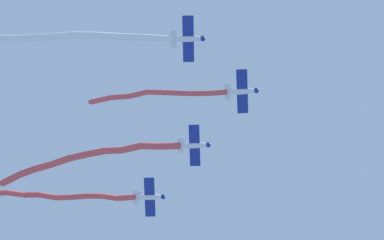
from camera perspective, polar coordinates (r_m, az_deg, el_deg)
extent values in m
ellipsoid|color=silver|center=(89.99, 4.11, 2.40)|extent=(4.19, 2.43, 0.86)
sphere|color=navy|center=(90.12, 5.38, 2.46)|extent=(0.96, 0.96, 0.73)
ellipsoid|color=#1E2847|center=(90.32, 4.43, 2.48)|extent=(1.19, 0.94, 0.46)
cube|color=navy|center=(89.89, 4.21, 2.38)|extent=(3.70, 6.17, 0.11)
cube|color=silver|center=(89.99, 2.99, 2.36)|extent=(1.67, 2.51, 0.10)
cube|color=navy|center=(90.41, 3.03, 2.46)|extent=(0.92, 0.48, 1.18)
cylinder|color=#DB4C4C|center=(89.88, 2.02, 2.28)|extent=(2.49, 1.62, 0.79)
cylinder|color=#DB4C4C|center=(90.07, 0.54, 2.22)|extent=(2.44, 1.53, 1.05)
cylinder|color=#DB4C4C|center=(90.40, -1.07, 2.25)|extent=(2.99, 1.61, 1.04)
cylinder|color=#DB4C4C|center=(90.92, -2.86, 2.32)|extent=(3.05, 1.72, 1.29)
cylinder|color=#DB4C4C|center=(91.79, -4.47, 2.16)|extent=(2.58, 2.13, 1.40)
cylinder|color=#DB4C4C|center=(92.71, -5.95, 1.93)|extent=(2.70, 1.81, 1.21)
cylinder|color=#DB4C4C|center=(93.45, -7.56, 1.68)|extent=(2.87, 2.19, 0.77)
sphere|color=#DB4C4C|center=(89.86, 2.78, 2.32)|extent=(0.70, 0.70, 0.70)
sphere|color=#DB4C4C|center=(89.91, 1.26, 2.23)|extent=(0.70, 0.70, 0.70)
sphere|color=#DB4C4C|center=(90.23, -0.17, 2.22)|extent=(0.70, 0.70, 0.70)
sphere|color=#DB4C4C|center=(90.59, -1.96, 2.29)|extent=(0.70, 0.70, 0.70)
sphere|color=#DB4C4C|center=(91.28, -3.75, 2.34)|extent=(0.70, 0.70, 0.70)
sphere|color=#DB4C4C|center=(92.31, -5.19, 1.99)|extent=(0.70, 0.70, 0.70)
sphere|color=#DB4C4C|center=(93.13, -6.70, 1.87)|extent=(0.70, 0.70, 0.70)
sphere|color=#DB4C4C|center=(93.79, -8.42, 1.49)|extent=(0.70, 0.70, 0.70)
ellipsoid|color=silver|center=(92.67, 0.13, -2.12)|extent=(4.21, 2.35, 0.86)
sphere|color=navy|center=(92.67, 1.37, -2.08)|extent=(0.95, 0.95, 0.73)
ellipsoid|color=#1E2847|center=(92.96, 0.45, -2.03)|extent=(1.19, 0.92, 0.46)
cube|color=navy|center=(92.57, 0.22, -2.14)|extent=(3.58, 6.19, 0.11)
cube|color=silver|center=(92.78, -0.96, -2.13)|extent=(1.62, 2.51, 0.10)
cube|color=navy|center=(93.18, -0.90, -2.02)|extent=(0.93, 0.46, 1.18)
cylinder|color=#DB4C4C|center=(92.81, -1.95, -2.19)|extent=(2.76, 1.85, 1.10)
cylinder|color=#DB4C4C|center=(93.02, -3.50, -2.19)|extent=(2.67, 1.65, 0.93)
cylinder|color=#DB4C4C|center=(93.24, -5.07, -2.34)|extent=(2.81, 2.20, 1.12)
cylinder|color=#DB4C4C|center=(93.60, -6.56, -2.54)|extent=(2.51, 1.75, 1.03)
cylinder|color=#DB4C4C|center=(94.03, -7.99, -2.70)|extent=(2.68, 2.08, 1.03)
cylinder|color=#DB4C4C|center=(94.43, -9.46, -3.00)|extent=(2.68, 2.03, 1.25)
cylinder|color=#DB4C4C|center=(94.78, -10.89, -3.39)|extent=(2.70, 2.21, 1.46)
cylinder|color=#DB4C4C|center=(95.18, -12.27, -3.82)|extent=(2.60, 2.06, 1.30)
cylinder|color=#DB4C4C|center=(95.69, -13.55, -4.22)|extent=(2.43, 2.11, 1.26)
cylinder|color=#DB4C4C|center=(96.37, -14.81, -4.76)|extent=(2.59, 2.47, 1.34)
sphere|color=#DB4C4C|center=(92.68, -1.17, -2.17)|extent=(0.92, 0.92, 0.92)
sphere|color=#DB4C4C|center=(92.97, -2.73, -2.21)|extent=(0.92, 0.92, 0.92)
sphere|color=#DB4C4C|center=(93.09, -4.27, -2.16)|extent=(0.92, 0.92, 0.92)
sphere|color=#DB4C4C|center=(93.41, -5.87, -2.52)|extent=(0.92, 0.92, 0.92)
sphere|color=#DB4C4C|center=(93.81, -7.25, -2.56)|extent=(0.92, 0.92, 0.92)
sphere|color=#DB4C4C|center=(94.27, -8.74, -2.84)|extent=(0.92, 0.92, 0.92)
sphere|color=#DB4C4C|center=(94.61, -10.18, -3.15)|extent=(0.92, 0.92, 0.92)
sphere|color=#DB4C4C|center=(94.96, -11.59, -3.64)|extent=(0.92, 0.92, 0.92)
sphere|color=#DB4C4C|center=(95.40, -12.95, -4.00)|extent=(0.92, 0.92, 0.92)
sphere|color=#DB4C4C|center=(95.98, -14.16, -4.44)|extent=(0.92, 0.92, 0.92)
sphere|color=#DB4C4C|center=(96.78, -15.46, -5.08)|extent=(0.92, 0.92, 0.92)
ellipsoid|color=silver|center=(87.93, -0.41, 6.78)|extent=(4.22, 2.28, 0.86)
sphere|color=navy|center=(87.93, 0.91, 6.80)|extent=(0.94, 0.94, 0.73)
ellipsoid|color=#1E2847|center=(88.24, -0.06, 6.84)|extent=(1.18, 0.91, 0.46)
cube|color=navy|center=(87.82, -0.31, 6.76)|extent=(3.49, 6.21, 0.11)
cube|color=silver|center=(88.04, -1.56, 6.77)|extent=(1.59, 2.51, 0.10)
cube|color=navy|center=(88.47, -1.50, 6.85)|extent=(0.93, 0.44, 1.18)
cylinder|color=white|center=(88.00, -2.87, 6.81)|extent=(3.44, 1.76, 0.92)
cylinder|color=white|center=(88.36, -4.94, 6.90)|extent=(3.26, 1.82, 1.23)
cylinder|color=white|center=(88.68, -7.00, 6.97)|extent=(3.51, 1.71, 1.16)
cylinder|color=white|center=(88.82, -9.01, 7.01)|extent=(3.02, 1.70, 1.11)
cylinder|color=white|center=(89.13, -10.90, 6.89)|extent=(3.21, 2.01, 1.12)
cylinder|color=white|center=(89.87, -12.90, 6.71)|extent=(3.49, 2.17, 1.19)
cylinder|color=white|center=(90.81, -14.79, 6.59)|extent=(3.02, 1.81, 0.93)
sphere|color=white|center=(87.93, -1.78, 6.75)|extent=(0.87, 0.87, 0.87)
sphere|color=white|center=(88.09, -3.95, 6.87)|extent=(0.87, 0.87, 0.87)
sphere|color=white|center=(88.66, -5.92, 6.93)|extent=(0.87, 0.87, 0.87)
sphere|color=white|center=(88.73, -8.09, 7.02)|extent=(0.87, 0.87, 0.87)
sphere|color=white|center=(88.94, -9.92, 7.00)|extent=(0.87, 0.87, 0.87)
sphere|color=white|center=(89.34, -11.87, 6.79)|extent=(0.87, 0.87, 0.87)
sphere|color=white|center=(90.43, -13.91, 6.62)|extent=(0.87, 0.87, 0.87)
sphere|color=white|center=(91.22, -15.66, 6.56)|extent=(0.87, 0.87, 0.87)
ellipsoid|color=silver|center=(96.05, -3.62, -6.41)|extent=(4.23, 2.27, 0.86)
sphere|color=navy|center=(95.93, -2.42, -6.41)|extent=(0.94, 0.94, 0.73)
ellipsoid|color=#1E2847|center=(96.30, -3.30, -6.32)|extent=(1.18, 0.90, 0.46)
cube|color=navy|center=(95.94, -3.54, -6.44)|extent=(3.47, 6.21, 0.11)
cube|color=silver|center=(96.25, -4.67, -6.39)|extent=(1.58, 2.51, 0.10)
cube|color=navy|center=(96.64, -4.60, -6.27)|extent=(0.93, 0.44, 1.18)
cylinder|color=#DB4C4C|center=(96.40, -5.53, -6.46)|extent=(2.39, 1.67, 0.96)
cylinder|color=#DB4C4C|center=(96.67, -6.87, -6.40)|extent=(2.47, 1.20, 0.82)
cylinder|color=#DB4C4C|center=(96.74, -8.12, -6.28)|extent=(2.08, 1.28, 0.95)
cylinder|color=#DB4C4C|center=(97.00, -9.38, -6.31)|extent=(2.54, 1.69, 0.83)
cylinder|color=#DB4C4C|center=(97.48, -10.64, -6.36)|extent=(2.15, 1.49, 0.92)
cylinder|color=#DB4C4C|center=(98.04, -11.91, -6.23)|extent=(2.69, 1.30, 1.06)
cylinder|color=#DB4C4C|center=(98.83, -13.17, -6.09)|extent=(2.40, 1.66, 1.27)
cylinder|color=#DB4C4C|center=(99.46, -14.44, -5.97)|extent=(2.62, 1.16, 0.91)
sphere|color=#DB4C4C|center=(96.17, -4.88, -6.43)|extent=(0.78, 0.78, 0.78)
sphere|color=#DB4C4C|center=(96.64, -6.17, -6.49)|extent=(0.78, 0.78, 0.78)
sphere|color=#DB4C4C|center=(96.71, -7.56, -6.29)|extent=(0.78, 0.78, 0.78)
sphere|color=#DB4C4C|center=(96.78, -8.68, -6.27)|extent=(0.78, 0.78, 0.78)
sphere|color=#DB4C4C|center=(97.22, -10.09, -6.35)|extent=(0.78, 0.78, 0.78)
sphere|color=#DB4C4C|center=(97.75, -11.20, -6.36)|extent=(0.78, 0.78, 0.78)
sphere|color=#DB4C4C|center=(98.34, -12.61, -6.10)|extent=(0.78, 0.78, 0.78)
sphere|color=#DB4C4C|center=(99.32, -13.73, -6.08)|extent=(0.78, 0.78, 0.78)
sphere|color=#DB4C4C|center=(99.61, -15.15, -5.85)|extent=(0.78, 0.78, 0.78)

